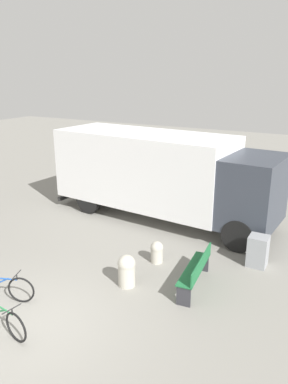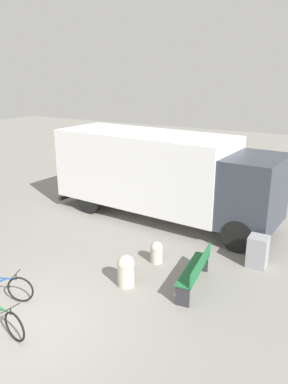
# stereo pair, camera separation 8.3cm
# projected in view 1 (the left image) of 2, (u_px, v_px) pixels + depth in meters

# --- Properties ---
(ground_plane) EXTENTS (60.00, 60.00, 0.00)m
(ground_plane) POSITION_uv_depth(u_px,v_px,m) (30.00, 327.00, 8.05)
(ground_plane) COLOR gray
(delivery_truck) EXTENTS (8.57, 3.20, 3.13)m
(delivery_truck) POSITION_uv_depth(u_px,v_px,m) (160.00, 172.00, 13.64)
(delivery_truck) COLOR white
(delivery_truck) RESTS_ON ground
(park_bench) EXTENTS (0.59, 1.90, 0.87)m
(park_bench) POSITION_uv_depth(u_px,v_px,m) (197.00, 269.00, 9.37)
(park_bench) COLOR #1E6638
(park_bench) RESTS_ON ground
(bicycle_middle) EXTENTS (1.55, 0.65, 0.75)m
(bicycle_middle) POSITION_uv_depth(u_px,v_px,m) (2.00, 287.00, 8.87)
(bicycle_middle) COLOR black
(bicycle_middle) RESTS_ON ground
(bicycle_far) EXTENTS (1.63, 0.44, 0.75)m
(bicycle_far) POSITION_uv_depth(u_px,v_px,m) (2.00, 317.00, 7.79)
(bicycle_far) COLOR black
(bicycle_far) RESTS_ON ground
(bollard_near_bench) EXTENTS (0.46, 0.46, 0.85)m
(bollard_near_bench) POSITION_uv_depth(u_px,v_px,m) (127.00, 270.00, 9.49)
(bollard_near_bench) COLOR #B2AD9E
(bollard_near_bench) RESTS_ON ground
(bollard_far_bench) EXTENTS (0.37, 0.37, 0.63)m
(bollard_far_bench) POSITION_uv_depth(u_px,v_px,m) (157.00, 251.00, 10.70)
(bollard_far_bench) COLOR #B2AD9E
(bollard_far_bench) RESTS_ON ground
(utility_box) EXTENTS (0.53, 0.52, 0.89)m
(utility_box) POSITION_uv_depth(u_px,v_px,m) (258.00, 251.00, 10.48)
(utility_box) COLOR gray
(utility_box) RESTS_ON ground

